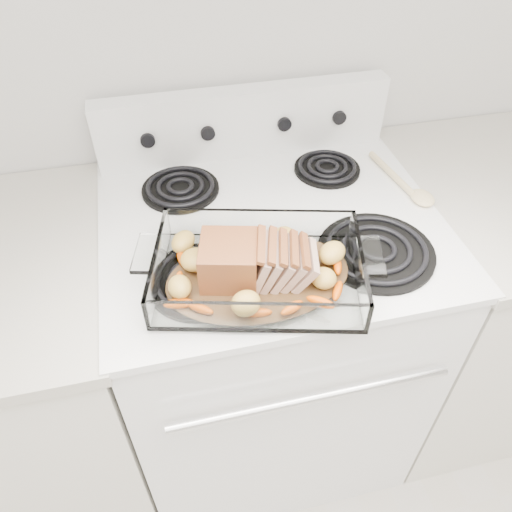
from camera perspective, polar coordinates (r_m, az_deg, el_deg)
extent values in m
cube|color=white|center=(1.50, 1.37, -9.90)|extent=(0.76, 0.65, 0.92)
cube|color=black|center=(1.36, 4.85, -20.63)|extent=(0.65, 0.02, 0.55)
cylinder|color=silver|center=(1.08, 6.42, -15.84)|extent=(0.61, 0.02, 0.02)
cube|color=white|center=(1.16, 1.75, 3.82)|extent=(0.78, 0.67, 0.02)
cube|color=white|center=(1.34, -1.41, 15.05)|extent=(0.76, 0.06, 0.18)
cylinder|color=black|center=(1.01, -6.43, -2.87)|extent=(0.21, 0.21, 0.01)
cylinder|color=black|center=(1.10, 13.55, 0.50)|extent=(0.25, 0.25, 0.01)
cylinder|color=black|center=(1.25, -8.62, 7.58)|extent=(0.19, 0.19, 0.01)
cylinder|color=black|center=(1.32, 8.11, 9.80)|extent=(0.17, 0.17, 0.01)
cylinder|color=black|center=(1.29, -12.29, 12.86)|extent=(0.04, 0.02, 0.04)
cylinder|color=black|center=(1.30, -5.56, 13.87)|extent=(0.04, 0.02, 0.04)
cylinder|color=black|center=(1.34, 3.22, 14.88)|extent=(0.04, 0.02, 0.04)
cylinder|color=black|center=(1.38, 9.44, 15.40)|extent=(0.04, 0.02, 0.04)
cube|color=silver|center=(1.55, -23.97, -13.82)|extent=(0.55, 0.65, 0.90)
cube|color=silver|center=(1.74, 23.17, -5.27)|extent=(0.55, 0.65, 0.90)
cube|color=white|center=(1.00, 0.26, -2.60)|extent=(0.40, 0.26, 0.01)
cube|color=white|center=(0.89, 2.19, -6.72)|extent=(0.40, 0.01, 0.07)
cube|color=white|center=(1.06, -1.33, 3.70)|extent=(0.40, 0.01, 0.07)
cube|color=white|center=(0.96, -11.25, -2.92)|extent=(0.01, 0.26, 0.07)
cube|color=white|center=(1.02, 11.05, 0.75)|extent=(0.01, 0.26, 0.07)
cylinder|color=#402B17|center=(0.99, 0.26, -2.36)|extent=(0.23, 0.23, 0.00)
cube|color=brown|center=(0.95, -3.07, -1.17)|extent=(0.11, 0.11, 0.09)
cube|color=tan|center=(0.97, 0.57, -0.68)|extent=(0.04, 0.10, 0.08)
cube|color=tan|center=(0.97, 1.77, -0.55)|extent=(0.04, 0.10, 0.08)
cube|color=tan|center=(0.98, 2.95, -0.42)|extent=(0.05, 0.10, 0.08)
cube|color=tan|center=(0.98, 4.11, -0.29)|extent=(0.05, 0.10, 0.07)
cube|color=tan|center=(0.99, 5.27, -0.17)|extent=(0.05, 0.10, 0.07)
ellipsoid|color=#E54B00|center=(0.93, -6.65, -6.45)|extent=(0.05, 0.02, 0.02)
ellipsoid|color=#E54B00|center=(0.97, 7.21, -4.00)|extent=(0.05, 0.02, 0.02)
ellipsoid|color=#E54B00|center=(1.03, 7.62, -0.08)|extent=(0.05, 0.02, 0.02)
ellipsoid|color=#E54B00|center=(1.00, -8.08, -1.90)|extent=(0.05, 0.02, 0.02)
ellipsoid|color=gold|center=(1.02, -8.38, -0.13)|extent=(0.06, 0.05, 0.04)
ellipsoid|color=gold|center=(1.04, 0.26, 1.61)|extent=(0.06, 0.05, 0.04)
ellipsoid|color=gold|center=(0.99, 6.84, -1.29)|extent=(0.06, 0.05, 0.04)
cylinder|color=beige|center=(1.33, 15.20, 9.12)|extent=(0.04, 0.20, 0.02)
ellipsoid|color=beige|center=(1.27, 18.49, 6.34)|extent=(0.05, 0.07, 0.02)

